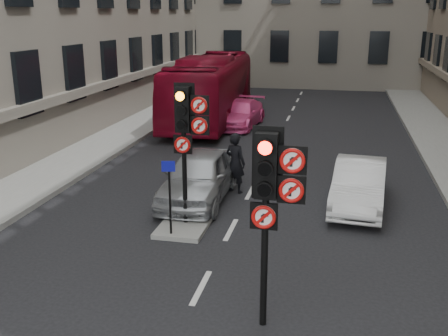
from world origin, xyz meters
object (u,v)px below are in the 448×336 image
at_px(bus_red, 211,88).
at_px(info_sign, 169,187).
at_px(motorcycle, 269,164).
at_px(motorcyclist, 235,163).
at_px(signal_near, 271,187).
at_px(car_silver, 199,176).
at_px(car_white, 359,184).
at_px(car_pink, 240,114).
at_px(signal_far, 187,124).

bearing_deg(bus_red, info_sign, -83.19).
distance_m(motorcycle, motorcyclist, 1.92).
relative_size(signal_near, info_sign, 1.92).
height_order(car_silver, bus_red, bus_red).
bearing_deg(signal_near, motorcyclist, 105.71).
relative_size(car_white, car_pink, 0.92).
height_order(bus_red, motorcycle, bus_red).
relative_size(signal_far, car_silver, 0.83).
bearing_deg(car_white, car_silver, -169.58).
relative_size(bus_red, info_sign, 6.26).
xyz_separation_m(car_white, info_sign, (-4.55, -3.28, 0.67)).
relative_size(car_pink, bus_red, 0.37).
xyz_separation_m(signal_far, bus_red, (-2.77, 13.84, -1.08)).
bearing_deg(motorcyclist, car_silver, 69.23).
bearing_deg(motorcycle, car_white, -37.46).
height_order(car_white, motorcyclist, motorcyclist).
bearing_deg(car_white, motorcycle, 147.79).
xyz_separation_m(motorcycle, info_sign, (-1.69, -5.42, 0.84)).
distance_m(signal_far, car_silver, 2.82).
distance_m(bus_red, motorcyclist, 11.46).
distance_m(signal_far, motorcyclist, 3.48).
distance_m(car_silver, info_sign, 2.88).
bearing_deg(car_pink, info_sign, -82.07).
relative_size(signal_near, car_pink, 0.83).
bearing_deg(info_sign, motorcycle, 60.02).
relative_size(signal_near, motorcycle, 2.23).
bearing_deg(car_white, info_sign, -139.55).
bearing_deg(car_silver, info_sign, -89.45).
bearing_deg(info_sign, signal_near, -61.10).
bearing_deg(car_silver, signal_far, -82.80).
bearing_deg(motorcycle, motorcyclist, -116.41).
bearing_deg(car_pink, motorcycle, -68.01).
xyz_separation_m(signal_near, car_pink, (-3.59, 16.47, -1.96)).
distance_m(car_white, motorcycle, 3.57).
distance_m(signal_near, motorcyclist, 7.38).
bearing_deg(signal_near, info_sign, 131.54).
relative_size(motorcyclist, info_sign, 1.00).
xyz_separation_m(signal_far, info_sign, (-0.23, -0.81, -1.38)).
bearing_deg(bus_red, signal_near, -76.28).
height_order(signal_near, bus_red, signal_near).
xyz_separation_m(car_silver, motorcycle, (1.72, 2.60, -0.25)).
bearing_deg(car_white, bus_red, 126.58).
height_order(signal_far, car_silver, signal_far).
height_order(car_pink, info_sign, info_sign).
height_order(signal_near, signal_far, signal_far).
bearing_deg(signal_near, car_white, 75.12).
xyz_separation_m(car_silver, info_sign, (0.02, -2.82, 0.59)).
height_order(motorcyclist, info_sign, info_sign).
relative_size(signal_far, info_sign, 1.92).
bearing_deg(motorcyclist, info_sign, 100.45).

